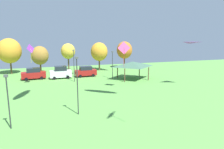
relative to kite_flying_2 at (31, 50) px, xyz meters
The scene contains 16 objects.
kite_flying_2 is the anchor object (origin of this frame).
kite_flying_5 16.24m from the kite_flying_2, 26.55° to the right, with size 2.02×0.58×4.10m.
kite_flying_7 27.57m from the kite_flying_2, 16.41° to the right, with size 2.80×2.36×0.40m.
parked_car_leftmost 7.47m from the kite_flying_2, 92.37° to the left, with size 4.82×2.45×2.32m.
parked_car_second_from_left 8.56m from the kite_flying_2, 42.11° to the left, with size 4.39×2.22×2.58m.
parked_car_third_from_left 12.68m from the kite_flying_2, 25.67° to the left, with size 4.62×2.19×2.25m.
park_pavilion 19.40m from the kite_flying_2, ahead, with size 6.54×5.49×3.60m.
light_post_0 8.01m from the kite_flying_2, ahead, with size 0.36×0.20×6.18m.
light_post_1 17.94m from the kite_flying_2, 92.61° to the right, with size 0.36×0.20×5.24m.
light_post_2 17.21m from the kite_flying_2, 69.97° to the right, with size 0.36×0.20×6.51m.
light_post_3 15.64m from the kite_flying_2, ahead, with size 0.36×0.20×5.68m.
treeline_tree_1 14.46m from the kite_flying_2, 112.79° to the left, with size 5.18×5.18×8.19m.
treeline_tree_2 12.41m from the kite_flying_2, 85.62° to the left, with size 3.96×3.96×6.39m.
treeline_tree_3 15.34m from the kite_flying_2, 60.40° to the left, with size 3.49×3.49×6.88m.
treeline_tree_4 19.39m from the kite_flying_2, 38.32° to the left, with size 4.26×4.26×7.10m.
treeline_tree_5 26.54m from the kite_flying_2, 31.20° to the left, with size 4.23×4.23×7.23m.
Camera 1 is at (-6.09, 1.23, 8.67)m, focal length 32.00 mm.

